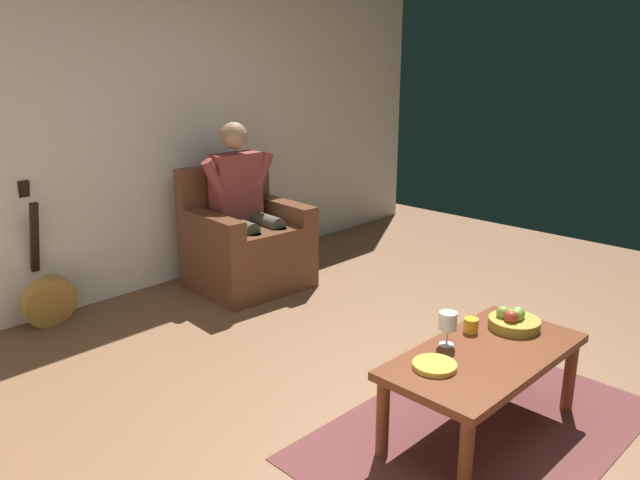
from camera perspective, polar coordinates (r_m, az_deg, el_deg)
The scene contains 11 objects.
ground_plane at distance 3.20m, azimuth 10.17°, elevation -17.09°, with size 7.64×7.64×0.00m, color brown.
wall_back at distance 4.80m, azimuth -18.23°, elevation 9.64°, with size 6.76×0.06×2.50m, color white.
rug at distance 3.27m, azimuth 14.31°, elevation -16.44°, with size 1.77×1.13×0.01m, color brown.
armchair at distance 4.92m, azimuth -6.82°, elevation -0.46°, with size 0.87×0.81×0.93m.
person_seated at distance 4.83m, azimuth -6.96°, elevation 3.60°, with size 0.65×0.57×1.28m.
coffee_table at distance 3.10m, azimuth 14.78°, elevation -10.87°, with size 1.08×0.56×0.42m.
guitar at distance 4.56m, azimuth -23.56°, elevation -4.66°, with size 0.36×0.31×0.98m.
wine_glass_near at distance 3.05m, azimuth 11.59°, elevation -7.41°, with size 0.09×0.09×0.17m.
fruit_bowl at distance 3.35m, azimuth 17.25°, elevation -7.06°, with size 0.26×0.26×0.11m.
decorative_dish at distance 2.87m, azimuth 10.41°, elevation -11.20°, with size 0.20×0.20×0.02m, color gold.
candle_jar at distance 3.25m, azimuth 13.61°, elevation -7.58°, with size 0.07×0.07×0.07m, color gold.
Camera 1 is at (2.27, 1.41, 1.76)m, focal length 35.07 mm.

